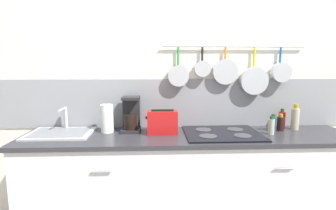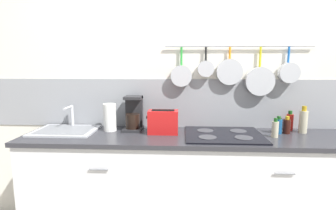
% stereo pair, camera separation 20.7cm
% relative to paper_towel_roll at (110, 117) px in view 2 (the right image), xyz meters
% --- Properties ---
extents(wall_back, '(7.20, 0.15, 2.60)m').
position_rel_paper_towel_roll_xyz_m(wall_back, '(0.68, 0.20, 0.26)').
color(wall_back, silver).
rests_on(wall_back, ground_plane).
extents(cabinet_base, '(2.65, 0.54, 0.86)m').
position_rel_paper_towel_roll_xyz_m(cabinet_base, '(0.68, -0.12, -0.58)').
color(cabinet_base, silver).
rests_on(cabinet_base, ground_plane).
extents(countertop, '(2.69, 0.56, 0.03)m').
position_rel_paper_towel_roll_xyz_m(countertop, '(0.68, -0.12, -0.13)').
color(countertop, '#2D2D33').
rests_on(countertop, cabinet_base).
extents(sink_basin, '(0.51, 0.39, 0.20)m').
position_rel_paper_towel_roll_xyz_m(sink_basin, '(-0.37, -0.04, -0.10)').
color(sink_basin, '#B7BABF').
rests_on(sink_basin, countertop).
extents(paper_towel_roll, '(0.11, 0.11, 0.23)m').
position_rel_paper_towel_roll_xyz_m(paper_towel_roll, '(0.00, 0.00, 0.00)').
color(paper_towel_roll, white).
rests_on(paper_towel_roll, countertop).
extents(coffee_maker, '(0.16, 0.20, 0.29)m').
position_rel_paper_towel_roll_xyz_m(coffee_maker, '(0.20, 0.05, 0.01)').
color(coffee_maker, '#262628').
rests_on(coffee_maker, countertop).
extents(toaster, '(0.26, 0.13, 0.20)m').
position_rel_paper_towel_roll_xyz_m(toaster, '(0.46, -0.07, -0.02)').
color(toaster, red).
rests_on(toaster, countertop).
extents(cooktop, '(0.61, 0.51, 0.01)m').
position_rel_paper_towel_roll_xyz_m(cooktop, '(0.95, -0.10, -0.11)').
color(cooktop, black).
rests_on(cooktop, countertop).
extents(bottle_vinegar, '(0.05, 0.05, 0.15)m').
position_rel_paper_towel_roll_xyz_m(bottle_vinegar, '(1.34, -0.13, -0.05)').
color(bottle_vinegar, '#BFB799').
rests_on(bottle_vinegar, countertop).
extents(bottle_sesame_oil, '(0.06, 0.06, 0.15)m').
position_rel_paper_towel_roll_xyz_m(bottle_sesame_oil, '(1.41, -0.02, -0.05)').
color(bottle_sesame_oil, navy).
rests_on(bottle_sesame_oil, countertop).
extents(bottle_olive_oil, '(0.06, 0.06, 0.15)m').
position_rel_paper_towel_roll_xyz_m(bottle_olive_oil, '(1.48, -0.01, -0.05)').
color(bottle_olive_oil, '#33140F').
rests_on(bottle_olive_oil, countertop).
extents(bottle_cooking_wine, '(0.06, 0.06, 0.17)m').
position_rel_paper_towel_roll_xyz_m(bottle_cooking_wine, '(1.55, 0.11, -0.04)').
color(bottle_cooking_wine, red).
rests_on(bottle_cooking_wine, countertop).
extents(bottle_dish_soap, '(0.07, 0.07, 0.23)m').
position_rel_paper_towel_roll_xyz_m(bottle_dish_soap, '(1.63, 0.02, -0.02)').
color(bottle_dish_soap, '#BFB799').
rests_on(bottle_dish_soap, countertop).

